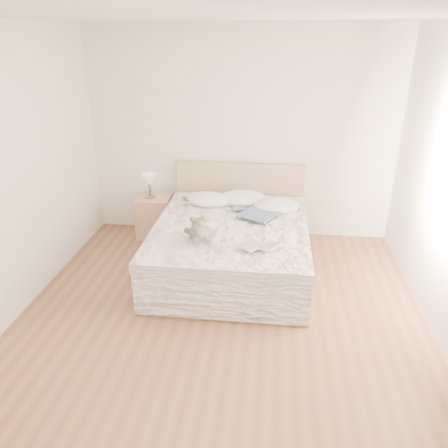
% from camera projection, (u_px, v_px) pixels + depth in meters
% --- Properties ---
extents(floor, '(4.00, 4.50, 0.00)m').
position_uv_depth(floor, '(219.00, 328.00, 4.15)').
color(floor, brown).
rests_on(floor, ground).
extents(ceiling, '(4.00, 4.50, 0.00)m').
position_uv_depth(ceiling, '(217.00, 14.00, 3.06)').
color(ceiling, silver).
rests_on(ceiling, ground).
extents(wall_back, '(4.00, 0.02, 2.70)m').
position_uv_depth(wall_back, '(241.00, 136.00, 5.65)').
color(wall_back, silver).
rests_on(wall_back, ground).
extents(wall_front, '(4.00, 0.02, 2.70)m').
position_uv_depth(wall_front, '(136.00, 407.00, 1.56)').
color(wall_front, silver).
rests_on(wall_front, ground).
extents(bed, '(1.72, 2.14, 1.00)m').
position_uv_depth(bed, '(232.00, 244.00, 5.11)').
color(bed, tan).
rests_on(bed, floor).
extents(nightstand, '(0.46, 0.41, 0.56)m').
position_uv_depth(nightstand, '(155.00, 217.00, 5.93)').
color(nightstand, tan).
rests_on(nightstand, floor).
extents(table_lamp, '(0.24, 0.24, 0.32)m').
position_uv_depth(table_lamp, '(149.00, 181.00, 5.72)').
color(table_lamp, '#534E47').
rests_on(table_lamp, nightstand).
extents(pillow_left, '(0.63, 0.49, 0.17)m').
position_uv_depth(pillow_left, '(208.00, 199.00, 5.52)').
color(pillow_left, white).
rests_on(pillow_left, bed).
extents(pillow_middle, '(0.69, 0.54, 0.19)m').
position_uv_depth(pillow_middle, '(242.00, 198.00, 5.56)').
color(pillow_middle, white).
rests_on(pillow_middle, bed).
extents(pillow_right, '(0.59, 0.44, 0.17)m').
position_uv_depth(pillow_right, '(277.00, 206.00, 5.32)').
color(pillow_right, white).
rests_on(pillow_right, bed).
extents(blouse, '(0.83, 0.84, 0.02)m').
position_uv_depth(blouse, '(261.00, 212.00, 5.16)').
color(blouse, '#384D67').
rests_on(blouse, bed).
extents(photo_book, '(0.35, 0.30, 0.02)m').
position_uv_depth(photo_book, '(193.00, 201.00, 5.50)').
color(photo_book, white).
rests_on(photo_book, bed).
extents(childrens_book, '(0.43, 0.40, 0.02)m').
position_uv_depth(childrens_book, '(261.00, 246.00, 4.34)').
color(childrens_book, '#FAE6C6').
rests_on(childrens_book, bed).
extents(teddy_bear, '(0.33, 0.40, 0.18)m').
position_uv_depth(teddy_bear, '(199.00, 238.00, 4.47)').
color(teddy_bear, '#5C5548').
rests_on(teddy_bear, bed).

